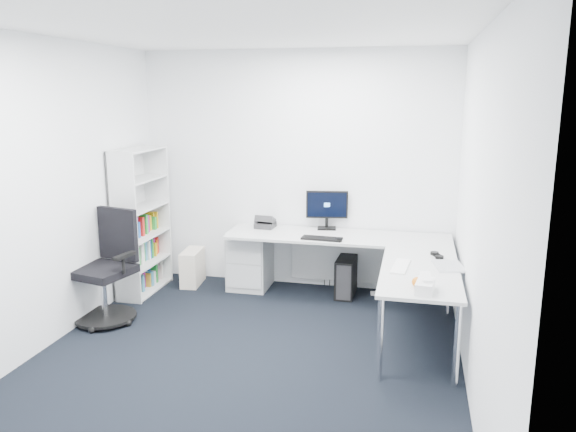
% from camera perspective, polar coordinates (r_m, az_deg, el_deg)
% --- Properties ---
extents(ground, '(4.20, 4.20, 0.00)m').
position_cam_1_polar(ground, '(4.89, -4.62, -14.68)').
color(ground, black).
extents(ceiling, '(4.20, 4.20, 0.00)m').
position_cam_1_polar(ceiling, '(4.38, -5.26, 18.63)').
color(ceiling, white).
extents(wall_back, '(3.60, 0.02, 2.70)m').
position_cam_1_polar(wall_back, '(6.44, 0.79, 4.63)').
color(wall_back, white).
rests_on(wall_back, ground).
extents(wall_front, '(3.60, 0.02, 2.70)m').
position_cam_1_polar(wall_front, '(2.59, -19.33, -7.96)').
color(wall_front, white).
rests_on(wall_front, ground).
extents(wall_left, '(0.02, 4.20, 2.70)m').
position_cam_1_polar(wall_left, '(5.27, -23.92, 1.81)').
color(wall_left, white).
rests_on(wall_left, ground).
extents(wall_right, '(0.02, 4.20, 2.70)m').
position_cam_1_polar(wall_right, '(4.26, 18.83, -0.08)').
color(wall_right, white).
rests_on(wall_right, ground).
extents(l_desk, '(2.42, 1.35, 0.71)m').
position_cam_1_polar(l_desk, '(5.90, 4.58, -6.10)').
color(l_desk, '#B6B9B9').
rests_on(l_desk, ground).
extents(drawer_pedestal, '(0.45, 0.56, 0.68)m').
position_cam_1_polar(drawer_pedestal, '(6.56, -3.79, -4.26)').
color(drawer_pedestal, '#B6B9B9').
rests_on(drawer_pedestal, ground).
extents(bookshelf, '(0.32, 0.82, 1.63)m').
position_cam_1_polar(bookshelf, '(6.48, -14.66, -0.52)').
color(bookshelf, silver).
rests_on(bookshelf, ground).
extents(task_chair, '(0.74, 0.74, 1.11)m').
position_cam_1_polar(task_chair, '(5.77, -18.37, -5.04)').
color(task_chair, black).
rests_on(task_chair, ground).
extents(black_pc_tower, '(0.21, 0.45, 0.43)m').
position_cam_1_polar(black_pc_tower, '(6.33, 5.92, -6.14)').
color(black_pc_tower, black).
rests_on(black_pc_tower, ground).
extents(beige_pc_tower, '(0.24, 0.45, 0.41)m').
position_cam_1_polar(beige_pc_tower, '(6.75, -9.67, -5.15)').
color(beige_pc_tower, beige).
rests_on(beige_pc_tower, ground).
extents(power_strip, '(0.32, 0.11, 0.04)m').
position_cam_1_polar(power_strip, '(6.45, 9.78, -7.76)').
color(power_strip, white).
rests_on(power_strip, ground).
extents(monitor, '(0.49, 0.22, 0.45)m').
position_cam_1_polar(monitor, '(6.35, 3.97, 0.65)').
color(monitor, black).
rests_on(monitor, l_desk).
extents(black_keyboard, '(0.44, 0.18, 0.02)m').
position_cam_1_polar(black_keyboard, '(5.94, 3.45, -2.30)').
color(black_keyboard, black).
rests_on(black_keyboard, l_desk).
extents(mouse, '(0.07, 0.10, 0.03)m').
position_cam_1_polar(mouse, '(5.89, 5.19, -2.40)').
color(mouse, black).
rests_on(mouse, l_desk).
extents(desk_phone, '(0.22, 0.22, 0.15)m').
position_cam_1_polar(desk_phone, '(6.43, -2.32, -0.56)').
color(desk_phone, '#29292B').
rests_on(desk_phone, l_desk).
extents(laptop, '(0.41, 0.40, 0.25)m').
position_cam_1_polar(laptop, '(5.17, 16.10, -3.69)').
color(laptop, silver).
rests_on(laptop, l_desk).
extents(white_keyboard, '(0.17, 0.46, 0.01)m').
position_cam_1_polar(white_keyboard, '(5.10, 11.37, -5.03)').
color(white_keyboard, white).
rests_on(white_keyboard, l_desk).
extents(headphones, '(0.17, 0.21, 0.05)m').
position_cam_1_polar(headphones, '(5.50, 14.90, -3.76)').
color(headphones, black).
rests_on(headphones, l_desk).
extents(orange_fruit, '(0.08, 0.08, 0.08)m').
position_cam_1_polar(orange_fruit, '(4.61, 12.97, -6.56)').
color(orange_fruit, orange).
rests_on(orange_fruit, l_desk).
extents(tissue_box, '(0.16, 0.26, 0.09)m').
position_cam_1_polar(tissue_box, '(4.52, 13.76, -6.95)').
color(tissue_box, white).
rests_on(tissue_box, l_desk).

